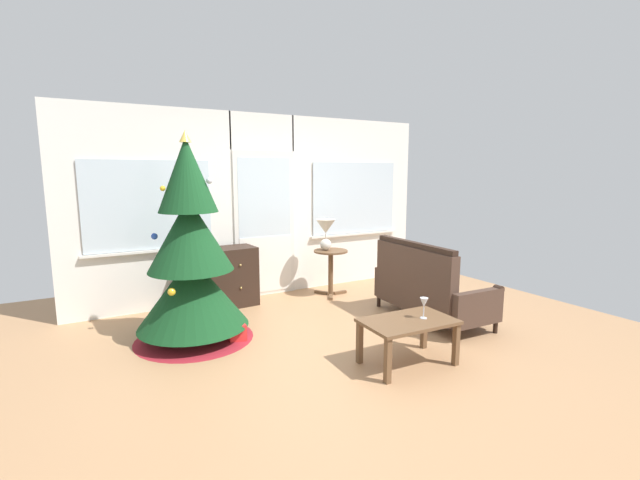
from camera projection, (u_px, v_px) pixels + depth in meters
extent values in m
plane|color=#AD7F56|center=(342.00, 342.00, 4.49)|extent=(6.76, 6.76, 0.00)
cube|color=white|center=(149.00, 211.00, 5.35)|extent=(2.15, 0.08, 2.55)
cube|color=white|center=(353.00, 203.00, 6.83)|extent=(2.15, 0.08, 2.55)
cube|color=white|center=(262.00, 132.00, 5.93)|extent=(0.94, 0.08, 0.50)
cube|color=silver|center=(265.00, 224.00, 6.09)|extent=(0.90, 0.05, 2.05)
cube|color=white|center=(266.00, 264.00, 6.17)|extent=(0.78, 0.02, 0.80)
cube|color=silver|center=(265.00, 198.00, 6.02)|extent=(0.78, 0.01, 1.10)
cube|color=silver|center=(149.00, 205.00, 5.28)|extent=(1.50, 0.01, 1.10)
cube|color=silver|center=(355.00, 198.00, 6.77)|extent=(1.50, 0.01, 1.10)
cube|color=silver|center=(152.00, 251.00, 5.36)|extent=(1.59, 0.06, 0.03)
cube|color=silver|center=(355.00, 234.00, 6.85)|extent=(1.59, 0.06, 0.03)
cylinder|color=#4C331E|center=(194.00, 328.00, 4.57)|extent=(0.10, 0.10, 0.23)
cone|color=maroon|center=(195.00, 334.00, 4.58)|extent=(1.23, 1.23, 0.10)
cone|color=#14421E|center=(192.00, 291.00, 4.51)|extent=(1.15, 1.15, 0.76)
cone|color=#14421E|center=(190.00, 234.00, 4.41)|extent=(0.87, 0.87, 0.76)
cone|color=#14421E|center=(187.00, 175.00, 4.32)|extent=(0.60, 0.60, 0.76)
cone|color=#E0BC4C|center=(185.00, 136.00, 4.26)|extent=(0.12, 0.12, 0.12)
sphere|color=red|center=(204.00, 271.00, 4.87)|extent=(0.06, 0.06, 0.06)
sphere|color=gold|center=(163.00, 188.00, 4.21)|extent=(0.05, 0.05, 0.05)
sphere|color=silver|center=(209.00, 181.00, 4.33)|extent=(0.06, 0.06, 0.06)
sphere|color=#264CB2|center=(154.00, 236.00, 4.26)|extent=(0.06, 0.06, 0.06)
sphere|color=red|center=(168.00, 211.00, 4.48)|extent=(0.07, 0.07, 0.07)
sphere|color=gold|center=(172.00, 292.00, 4.10)|extent=(0.08, 0.08, 0.08)
sphere|color=silver|center=(185.00, 211.00, 4.64)|extent=(0.06, 0.06, 0.06)
cube|color=black|center=(221.00, 278.00, 5.61)|extent=(0.92, 0.47, 0.78)
sphere|color=tan|center=(213.00, 268.00, 5.30)|extent=(0.03, 0.03, 0.03)
sphere|color=tan|center=(240.00, 265.00, 5.50)|extent=(0.03, 0.03, 0.03)
sphere|color=tan|center=(214.00, 292.00, 5.35)|extent=(0.03, 0.03, 0.03)
sphere|color=tan|center=(241.00, 288.00, 5.54)|extent=(0.03, 0.03, 0.03)
cylinder|color=black|center=(495.00, 327.00, 4.74)|extent=(0.05, 0.05, 0.14)
cylinder|color=black|center=(415.00, 295.00, 5.95)|extent=(0.05, 0.05, 0.14)
cylinder|color=black|center=(455.00, 336.00, 4.47)|extent=(0.05, 0.05, 0.14)
cylinder|color=black|center=(379.00, 301.00, 5.68)|extent=(0.05, 0.05, 0.14)
cube|color=#473328|center=(432.00, 302.00, 5.19)|extent=(0.78, 1.34, 0.14)
cube|color=#473328|center=(414.00, 274.00, 4.99)|extent=(0.18, 1.32, 0.62)
cube|color=black|center=(415.00, 245.00, 4.94)|extent=(0.14, 1.29, 0.06)
cube|color=#473328|center=(478.00, 308.00, 4.55)|extent=(0.67, 0.12, 0.38)
cylinder|color=black|center=(498.00, 289.00, 4.66)|extent=(0.09, 0.09, 0.09)
cube|color=#473328|center=(397.00, 279.00, 5.79)|extent=(0.67, 0.12, 0.38)
cylinder|color=black|center=(415.00, 265.00, 5.89)|extent=(0.09, 0.09, 0.09)
cylinder|color=brown|center=(331.00, 251.00, 6.10)|extent=(0.48, 0.48, 0.02)
cylinder|color=brown|center=(331.00, 274.00, 6.15)|extent=(0.07, 0.07, 0.64)
cube|color=brown|center=(340.00, 292.00, 6.27)|extent=(0.20, 0.05, 0.04)
cube|color=brown|center=(321.00, 292.00, 6.27)|extent=(0.14, 0.20, 0.04)
cube|color=brown|center=(331.00, 297.00, 6.04)|extent=(0.14, 0.20, 0.04)
sphere|color=silver|center=(326.00, 245.00, 6.09)|extent=(0.16, 0.16, 0.16)
cylinder|color=silver|center=(326.00, 236.00, 6.07)|extent=(0.02, 0.02, 0.06)
cone|color=silver|center=(326.00, 226.00, 6.05)|extent=(0.28, 0.28, 0.20)
cube|color=brown|center=(408.00, 321.00, 3.92)|extent=(0.86, 0.56, 0.03)
cube|color=brown|center=(388.00, 361.00, 3.59)|extent=(0.05, 0.05, 0.39)
cube|color=brown|center=(456.00, 344.00, 3.93)|extent=(0.05, 0.05, 0.39)
cube|color=brown|center=(360.00, 342.00, 3.98)|extent=(0.05, 0.05, 0.39)
cube|color=brown|center=(424.00, 329.00, 4.32)|extent=(0.05, 0.05, 0.39)
cylinder|color=silver|center=(423.00, 318.00, 3.96)|extent=(0.06, 0.06, 0.01)
cylinder|color=silver|center=(424.00, 313.00, 3.95)|extent=(0.01, 0.01, 0.10)
cone|color=silver|center=(424.00, 303.00, 3.94)|extent=(0.08, 0.08, 0.09)
cube|color=red|center=(236.00, 333.00, 4.51)|extent=(0.18, 0.16, 0.18)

